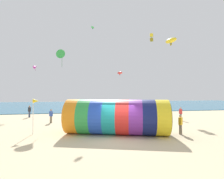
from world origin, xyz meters
TOP-DOWN VIEW (x-y plane):
  - ground_plane at (0.00, 0.00)m, footprint 120.00×120.00m
  - sea at (0.00, 37.48)m, footprint 120.00×40.00m
  - giant_inflatable_tube at (0.18, 1.41)m, footprint 8.85×5.26m
  - kite_handler at (5.38, 0.42)m, footprint 0.42×0.39m
  - kite_green_delta at (-4.97, 8.89)m, footprint 1.31×1.38m
  - kite_red_parafoil at (2.58, 10.56)m, footprint 0.81×1.02m
  - kite_magenta_delta at (-9.84, 16.83)m, footprint 0.90×0.90m
  - kite_yellow_box at (9.96, 16.75)m, footprint 0.70×0.70m
  - kite_yellow_parafoil at (5.94, 2.87)m, footprint 0.93×1.52m
  - kite_green_parafoil at (-1.11, 11.43)m, footprint 0.68×0.79m
  - bystander_near_water at (-6.08, 8.24)m, footprint 0.42×0.40m
  - bystander_mid_beach at (-9.81, 13.58)m, footprint 0.42×0.40m
  - bystander_far_left at (9.61, 7.15)m, footprint 0.25×0.38m
  - beach_flag at (-6.49, 2.74)m, footprint 0.47×0.36m

SIDE VIEW (x-z plane):
  - ground_plane at x=0.00m, z-range 0.00..0.00m
  - sea at x=0.00m, z-range 0.00..0.10m
  - bystander_near_water at x=-6.08m, z-range 0.01..1.58m
  - kite_handler at x=5.38m, z-range 0.01..1.65m
  - bystander_far_left at x=9.61m, z-range 0.01..1.67m
  - bystander_mid_beach at x=-9.81m, z-range 0.02..1.68m
  - giant_inflatable_tube at x=0.18m, z-range 0.00..2.88m
  - beach_flag at x=-6.49m, z-range 1.15..4.09m
  - kite_red_parafoil at x=2.58m, z-range 5.96..6.46m
  - kite_magenta_delta at x=-9.84m, z-range 7.11..8.21m
  - kite_green_delta at x=-4.97m, z-range 6.97..9.03m
  - kite_yellow_parafoil at x=5.94m, z-range 8.21..8.97m
  - kite_green_parafoil at x=-1.11m, z-range 12.40..12.82m
  - kite_yellow_box at x=9.96m, z-range 12.79..14.24m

